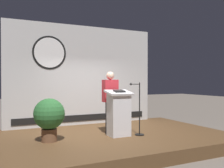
{
  "coord_description": "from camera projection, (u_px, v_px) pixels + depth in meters",
  "views": [
    {
      "loc": [
        -2.84,
        -6.11,
        1.73
      ],
      "look_at": [
        0.22,
        0.16,
        1.64
      ],
      "focal_mm": 41.21,
      "sensor_mm": 36.0,
      "label": 1
    }
  ],
  "objects": [
    {
      "name": "podium",
      "position": [
        119.0,
        113.0,
        6.62
      ],
      "size": [
        0.64,
        0.5,
        1.2
      ],
      "color": "silver",
      "rests_on": "stage_platform"
    },
    {
      "name": "banner_display",
      "position": [
        83.0,
        75.0,
        8.38
      ],
      "size": [
        4.95,
        0.12,
        3.21
      ],
      "color": "silver",
      "rests_on": "stage_platform"
    },
    {
      "name": "speaker_person",
      "position": [
        110.0,
        101.0,
        7.04
      ],
      "size": [
        0.4,
        0.26,
        1.67
      ],
      "color": "black",
      "rests_on": "stage_platform"
    },
    {
      "name": "potted_plant",
      "position": [
        49.0,
        116.0,
        6.01
      ],
      "size": [
        0.73,
        0.73,
        1.01
      ],
      "color": "brown",
      "rests_on": "stage_platform"
    },
    {
      "name": "microphone_stand",
      "position": [
        138.0,
        116.0,
        6.78
      ],
      "size": [
        0.24,
        0.6,
        1.38
      ],
      "color": "black",
      "rests_on": "stage_platform"
    },
    {
      "name": "stage_platform",
      "position": [
        107.0,
        141.0,
        6.76
      ],
      "size": [
        6.4,
        4.0,
        0.3
      ],
      "primitive_type": "cube",
      "color": "brown",
      "rests_on": "ground"
    },
    {
      "name": "ground_plane",
      "position": [
        107.0,
        146.0,
        6.76
      ],
      "size": [
        40.0,
        40.0,
        0.0
      ],
      "primitive_type": "plane",
      "color": "#6B6056"
    }
  ]
}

